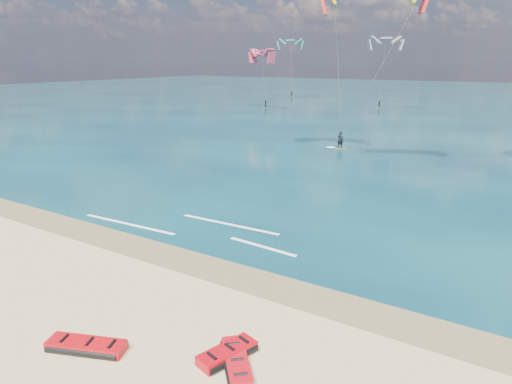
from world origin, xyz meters
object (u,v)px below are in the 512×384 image
Objects in this scene: packed_kite_mid at (237,366)px; kitesurfer_main at (356,66)px; packed_kite_left at (87,350)px; packed_kite_right at (227,358)px.

kitesurfer_main is (-8.50, 32.62, 8.73)m from packed_kite_mid.
packed_kite_left is 1.28× the size of packed_kite_right.
packed_kite_left is at bearing -109.64° from packed_kite_mid.
packed_kite_right is 34.53m from kitesurfer_main.
packed_kite_left is 1.11× the size of packed_kite_mid.
packed_kite_mid is 0.15× the size of kitesurfer_main.
packed_kite_right is (4.22, 2.17, 0.00)m from packed_kite_left.
packed_kite_mid is at bearing -117.70° from kitesurfer_main.
packed_kite_mid is (4.72, 1.98, 0.00)m from packed_kite_left.
packed_kite_right is 0.13× the size of kitesurfer_main.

